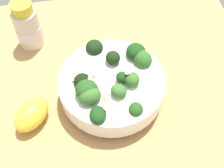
{
  "coord_description": "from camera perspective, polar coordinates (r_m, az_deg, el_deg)",
  "views": [
    {
      "loc": [
        -5.29,
        -31.62,
        50.26
      ],
      "look_at": [
        0.08,
        0.81,
        4.0
      ],
      "focal_mm": 45.91,
      "sensor_mm": 36.0,
      "label": 1
    }
  ],
  "objects": [
    {
      "name": "bowl_of_broccoli",
      "position": [
        0.57,
        -0.1,
        0.02
      ],
      "size": [
        20.92,
        21.64,
        9.66
      ],
      "color": "white",
      "rests_on": "ground_plane"
    },
    {
      "name": "ground_plane",
      "position": [
        0.61,
        0.05,
        -3.91
      ],
      "size": [
        67.61,
        67.61,
        4.16
      ],
      "primitive_type": "cube",
      "color": "tan"
    },
    {
      "name": "lemon_wedge",
      "position": [
        0.57,
        -15.69,
        -5.85
      ],
      "size": [
        8.93,
        9.3,
        4.82
      ],
      "primitive_type": "ellipsoid",
      "rotation": [
        0.0,
        0.0,
        0.87
      ],
      "color": "yellow",
      "rests_on": "ground_plane"
    },
    {
      "name": "bottle_tall",
      "position": [
        0.68,
        -16.47,
        10.88
      ],
      "size": [
        5.8,
        5.8,
        11.7
      ],
      "color": "beige",
      "rests_on": "ground_plane"
    }
  ]
}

